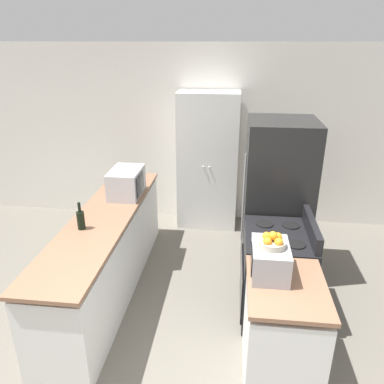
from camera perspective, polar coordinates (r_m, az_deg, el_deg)
The scene contains 10 objects.
wall_back at distance 5.62m, azimuth 1.90°, elevation 8.55°, with size 7.00×0.06×2.60m.
counter_left at distance 4.26m, azimuth -12.86°, elevation -9.31°, with size 0.60×2.76×0.92m.
counter_right at distance 3.29m, azimuth 13.49°, elevation -20.29°, with size 0.60×0.78×0.92m.
pantry_cabinet at distance 5.43m, azimuth 2.43°, elevation 4.64°, with size 0.86×0.49×1.98m.
stove at distance 3.90m, azimuth 12.60°, elevation -12.10°, with size 0.66×0.78×1.08m.
refrigerator at distance 4.39m, azimuth 12.78°, elevation -1.24°, with size 0.76×0.75×1.85m.
microwave at distance 4.45m, azimuth -9.95°, elevation 1.43°, with size 0.35×0.52×0.32m.
wine_bottle at distance 3.78m, azimuth -16.59°, elevation -4.03°, with size 0.08×0.08×0.28m.
toaster_oven at distance 3.02m, azimuth 11.77°, elevation -10.10°, with size 0.29×0.40×0.25m.
fruit_bowl at distance 2.93m, azimuth 12.15°, elevation -7.37°, with size 0.20×0.20×0.13m.
Camera 1 is at (0.45, -1.92, 2.64)m, focal length 35.00 mm.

